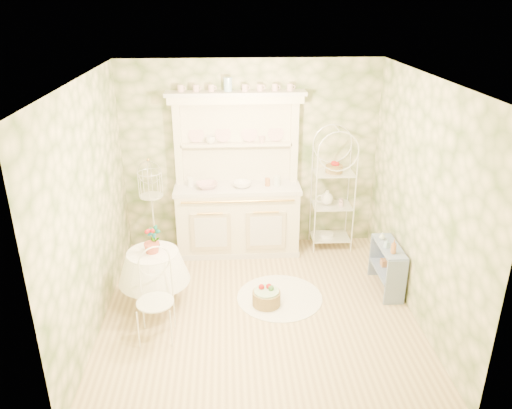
{
  "coord_description": "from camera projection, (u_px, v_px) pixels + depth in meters",
  "views": [
    {
      "loc": [
        -0.33,
        -4.98,
        3.45
      ],
      "look_at": [
        0.0,
        0.5,
        1.15
      ],
      "focal_mm": 35.0,
      "sensor_mm": 36.0,
      "label": 1
    }
  ],
  "objects": [
    {
      "name": "cup_left",
      "position": [
        211.0,
        141.0,
        6.83
      ],
      "size": [
        0.13,
        0.13,
        0.1
      ],
      "primitive_type": "imported",
      "rotation": [
        0.0,
        0.0,
        0.04
      ],
      "color": "white",
      "rests_on": "kitchen_dresser"
    },
    {
      "name": "round_table",
      "position": [
        155.0,
        281.0,
        5.92
      ],
      "size": [
        0.75,
        0.75,
        0.65
      ],
      "primitive_type": "cylinder",
      "rotation": [
        0.0,
        0.0,
        -0.33
      ],
      "color": "white",
      "rests_on": "floor"
    },
    {
      "name": "bottle_glass",
      "position": [
        382.0,
        237.0,
        6.28
      ],
      "size": [
        0.09,
        0.09,
        0.09
      ],
      "primitive_type": "imported",
      "rotation": [
        0.0,
        0.0,
        0.36
      ],
      "color": "silver",
      "rests_on": "side_shelf"
    },
    {
      "name": "wall_left",
      "position": [
        91.0,
        209.0,
        5.32
      ],
      "size": [
        3.6,
        3.6,
        0.0
      ],
      "primitive_type": "plane",
      "color": "beige",
      "rests_on": "floor"
    },
    {
      "name": "bottle_blue",
      "position": [
        387.0,
        245.0,
        6.07
      ],
      "size": [
        0.07,
        0.07,
        0.12
      ],
      "primitive_type": "imported",
      "rotation": [
        0.0,
        0.0,
        0.37
      ],
      "color": "#8FB7D3",
      "rests_on": "side_shelf"
    },
    {
      "name": "bottle_amber",
      "position": [
        394.0,
        248.0,
        5.92
      ],
      "size": [
        0.08,
        0.08,
        0.18
      ],
      "primitive_type": "imported",
      "rotation": [
        0.0,
        0.0,
        -0.23
      ],
      "color": "#B0703F",
      "rests_on": "side_shelf"
    },
    {
      "name": "bowl_floral",
      "position": [
        207.0,
        187.0,
        6.86
      ],
      "size": [
        0.34,
        0.34,
        0.07
      ],
      "primitive_type": "imported",
      "rotation": [
        0.0,
        0.0,
        0.2
      ],
      "color": "white",
      "rests_on": "kitchen_dresser"
    },
    {
      "name": "wall_right",
      "position": [
        421.0,
        202.0,
        5.52
      ],
      "size": [
        3.6,
        3.6,
        0.0
      ],
      "primitive_type": "plane",
      "color": "beige",
      "rests_on": "floor"
    },
    {
      "name": "floor_basket",
      "position": [
        266.0,
        298.0,
        5.99
      ],
      "size": [
        0.39,
        0.39,
        0.19
      ],
      "primitive_type": "cylinder",
      "rotation": [
        0.0,
        0.0,
        -0.4
      ],
      "color": "olive",
      "rests_on": "floor"
    },
    {
      "name": "bowl_white",
      "position": [
        242.0,
        187.0,
        6.89
      ],
      "size": [
        0.28,
        0.28,
        0.08
      ],
      "primitive_type": "imported",
      "rotation": [
        0.0,
        0.0,
        -0.11
      ],
      "color": "white",
      "rests_on": "kitchen_dresser"
    },
    {
      "name": "cafe_chair",
      "position": [
        156.0,
        308.0,
        5.32
      ],
      "size": [
        0.46,
        0.46,
        0.75
      ],
      "primitive_type": "cube",
      "rotation": [
        0.0,
        0.0,
        0.43
      ],
      "color": "white",
      "rests_on": "floor"
    },
    {
      "name": "lace_rug",
      "position": [
        280.0,
        297.0,
        6.17
      ],
      "size": [
        1.32,
        1.32,
        0.01
      ],
      "primitive_type": "cylinder",
      "rotation": [
        0.0,
        0.0,
        -0.3
      ],
      "color": "white",
      "rests_on": "floor"
    },
    {
      "name": "ceiling",
      "position": [
        259.0,
        79.0,
        4.89
      ],
      "size": [
        3.6,
        3.6,
        0.0
      ],
      "primitive_type": "plane",
      "color": "white",
      "rests_on": "floor"
    },
    {
      "name": "side_shelf",
      "position": [
        387.0,
        267.0,
        6.25
      ],
      "size": [
        0.28,
        0.73,
        0.62
      ],
      "primitive_type": "cube",
      "rotation": [
        0.0,
        0.0,
        0.02
      ],
      "color": "#7586AB",
      "rests_on": "floor"
    },
    {
      "name": "potted_geranium",
      "position": [
        155.0,
        240.0,
        5.74
      ],
      "size": [
        0.2,
        0.17,
        0.31
      ],
      "primitive_type": "imported",
      "rotation": [
        0.0,
        0.0,
        -0.43
      ],
      "color": "#3F7238",
      "rests_on": "round_table"
    },
    {
      "name": "cup_right",
      "position": [
        262.0,
        141.0,
        6.87
      ],
      "size": [
        0.12,
        0.12,
        0.09
      ],
      "primitive_type": "imported",
      "rotation": [
        0.0,
        0.0,
        0.37
      ],
      "color": "white",
      "rests_on": "kitchen_dresser"
    },
    {
      "name": "birdcage_stand",
      "position": [
        153.0,
        212.0,
        6.95
      ],
      "size": [
        0.33,
        0.33,
        1.34
      ],
      "primitive_type": "cube",
      "rotation": [
        0.0,
        0.0,
        0.03
      ],
      "color": "white",
      "rests_on": "floor"
    },
    {
      "name": "floor",
      "position": [
        259.0,
        310.0,
        5.94
      ],
      "size": [
        3.6,
        3.6,
        0.0
      ],
      "primitive_type": "plane",
      "color": "#D6BB88",
      "rests_on": "ground"
    },
    {
      "name": "wall_front",
      "position": [
        274.0,
        298.0,
        3.76
      ],
      "size": [
        3.6,
        3.6,
        0.0
      ],
      "primitive_type": "plane",
      "color": "beige",
      "rests_on": "floor"
    },
    {
      "name": "bakers_rack",
      "position": [
        333.0,
        186.0,
        7.1
      ],
      "size": [
        0.6,
        0.43,
        1.91
      ],
      "primitive_type": "cube",
      "rotation": [
        0.0,
        0.0,
        -0.02
      ],
      "color": "white",
      "rests_on": "floor"
    },
    {
      "name": "wall_back",
      "position": [
        251.0,
        156.0,
        7.07
      ],
      "size": [
        3.6,
        3.6,
        0.0
      ],
      "primitive_type": "plane",
      "color": "beige",
      "rests_on": "floor"
    },
    {
      "name": "kitchen_dresser",
      "position": [
        237.0,
        177.0,
        6.88
      ],
      "size": [
        1.87,
        0.61,
        2.29
      ],
      "primitive_type": "cube",
      "color": "white",
      "rests_on": "floor"
    }
  ]
}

